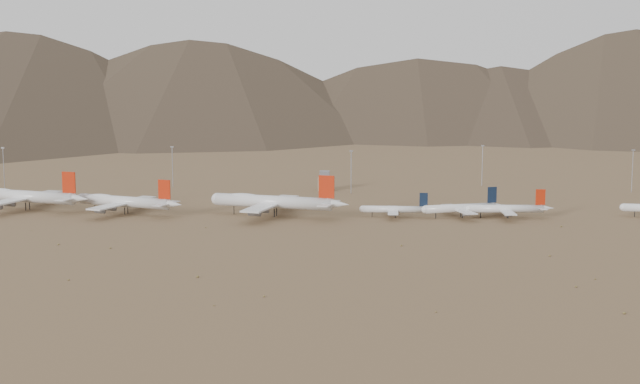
{
  "coord_description": "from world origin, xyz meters",
  "views": [
    {
      "loc": [
        52.93,
        -415.37,
        75.28
      ],
      "look_at": [
        31.5,
        30.0,
        11.86
      ],
      "focal_mm": 50.0,
      "sensor_mm": 36.0,
      "label": 1
    }
  ],
  "objects_px": {
    "widebody_east": "(274,202)",
    "control_tower": "(325,182)",
    "widebody_west": "(26,196)",
    "widebody_centre": "(125,201)",
    "narrowbody_b": "(462,208)",
    "narrowbody_a": "(396,209)"
  },
  "relations": [
    {
      "from": "narrowbody_a",
      "to": "control_tower",
      "type": "xyz_separation_m",
      "value": [
        -39.89,
        94.83,
        1.25
      ]
    },
    {
      "from": "widebody_centre",
      "to": "control_tower",
      "type": "height_order",
      "value": "widebody_centre"
    },
    {
      "from": "widebody_west",
      "to": "widebody_centre",
      "type": "bearing_deg",
      "value": 7.35
    },
    {
      "from": "widebody_centre",
      "to": "narrowbody_a",
      "type": "height_order",
      "value": "widebody_centre"
    },
    {
      "from": "widebody_east",
      "to": "narrowbody_b",
      "type": "xyz_separation_m",
      "value": [
        94.52,
        1.89,
        -2.73
      ]
    },
    {
      "from": "widebody_centre",
      "to": "widebody_east",
      "type": "xyz_separation_m",
      "value": [
        76.88,
        -3.92,
        1.03
      ]
    },
    {
      "from": "widebody_centre",
      "to": "control_tower",
      "type": "bearing_deg",
      "value": 63.55
    },
    {
      "from": "narrowbody_b",
      "to": "widebody_centre",
      "type": "bearing_deg",
      "value": 161.64
    },
    {
      "from": "widebody_west",
      "to": "widebody_east",
      "type": "distance_m",
      "value": 132.76
    },
    {
      "from": "widebody_west",
      "to": "narrowbody_b",
      "type": "xyz_separation_m",
      "value": [
        226.57,
        -11.86,
        -2.56
      ]
    },
    {
      "from": "widebody_east",
      "to": "control_tower",
      "type": "distance_m",
      "value": 97.68
    },
    {
      "from": "widebody_centre",
      "to": "widebody_east",
      "type": "distance_m",
      "value": 76.98
    },
    {
      "from": "widebody_centre",
      "to": "control_tower",
      "type": "xyz_separation_m",
      "value": [
        98.44,
        91.33,
        -1.19
      ]
    },
    {
      "from": "control_tower",
      "to": "widebody_east",
      "type": "bearing_deg",
      "value": -102.76
    },
    {
      "from": "narrowbody_b",
      "to": "control_tower",
      "type": "height_order",
      "value": "narrowbody_b"
    },
    {
      "from": "widebody_east",
      "to": "narrowbody_a",
      "type": "relative_size",
      "value": 1.89
    },
    {
      "from": "widebody_west",
      "to": "narrowbody_a",
      "type": "distance_m",
      "value": 193.99
    },
    {
      "from": "widebody_west",
      "to": "control_tower",
      "type": "height_order",
      "value": "widebody_west"
    },
    {
      "from": "narrowbody_a",
      "to": "control_tower",
      "type": "height_order",
      "value": "narrowbody_a"
    },
    {
      "from": "widebody_centre",
      "to": "widebody_east",
      "type": "relative_size",
      "value": 0.84
    },
    {
      "from": "widebody_east",
      "to": "narrowbody_b",
      "type": "bearing_deg",
      "value": 16.63
    },
    {
      "from": "narrowbody_b",
      "to": "narrowbody_a",
      "type": "bearing_deg",
      "value": 164.85
    }
  ]
}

